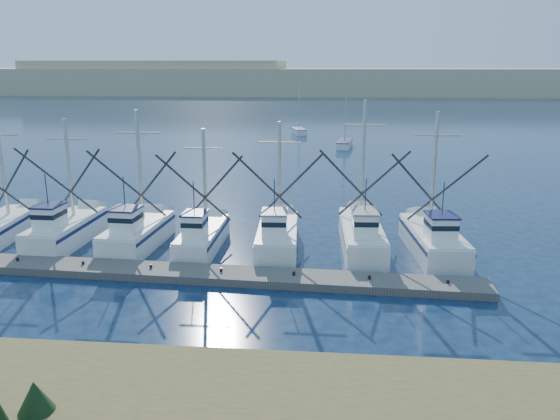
# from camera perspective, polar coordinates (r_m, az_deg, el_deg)

# --- Properties ---
(ground) EXTENTS (500.00, 500.00, 0.00)m
(ground) POSITION_cam_1_polar(r_m,az_deg,el_deg) (24.78, 5.11, -12.35)
(ground) COLOR #0B1834
(ground) RESTS_ON ground
(floating_dock) EXTENTS (32.64, 3.72, 0.43)m
(floating_dock) POSITION_cam_1_polar(r_m,az_deg,el_deg) (30.71, -9.80, -6.53)
(floating_dock) COLOR #5D5753
(floating_dock) RESTS_ON ground
(dune_ridge) EXTENTS (360.00, 60.00, 10.00)m
(dune_ridge) POSITION_cam_1_polar(r_m,az_deg,el_deg) (232.13, 5.38, 13.27)
(dune_ridge) COLOR tan
(dune_ridge) RESTS_ON ground
(trawler_fleet) EXTENTS (31.64, 8.67, 9.25)m
(trawler_fleet) POSITION_cam_1_polar(r_m,az_deg,el_deg) (34.88, -6.91, -2.52)
(trawler_fleet) COLOR white
(trawler_fleet) RESTS_ON ground
(sailboat_near) EXTENTS (2.48, 6.33, 8.10)m
(sailboat_near) POSITION_cam_1_polar(r_m,az_deg,el_deg) (78.69, 6.78, 6.88)
(sailboat_near) COLOR white
(sailboat_near) RESTS_ON ground
(sailboat_far) EXTENTS (2.91, 4.95, 8.10)m
(sailboat_far) POSITION_cam_1_polar(r_m,az_deg,el_deg) (93.23, 1.99, 8.22)
(sailboat_far) COLOR white
(sailboat_far) RESTS_ON ground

